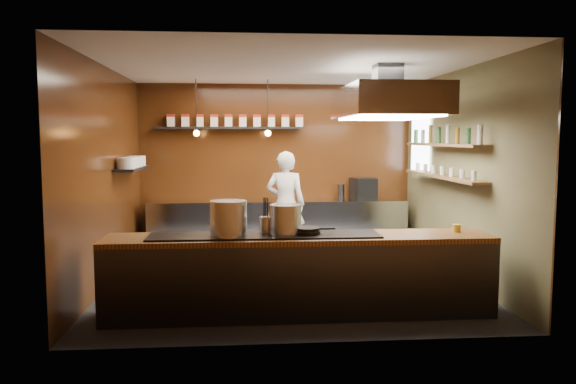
{
  "coord_description": "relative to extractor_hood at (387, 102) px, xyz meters",
  "views": [
    {
      "loc": [
        -0.66,
        -7.85,
        2.03
      ],
      "look_at": [
        0.03,
        0.4,
        1.22
      ],
      "focal_mm": 35.0,
      "sensor_mm": 36.0,
      "label": 1
    }
  ],
  "objects": [
    {
      "name": "floor",
      "position": [
        -1.3,
        0.4,
        -2.51
      ],
      "size": [
        5.0,
        5.0,
        0.0
      ],
      "primitive_type": "plane",
      "color": "black",
      "rests_on": "ground"
    },
    {
      "name": "back_wall",
      "position": [
        -1.3,
        2.9,
        -1.01
      ],
      "size": [
        5.0,
        0.0,
        5.0
      ],
      "primitive_type": "plane",
      "rotation": [
        1.57,
        0.0,
        0.0
      ],
      "color": "#351C09",
      "rests_on": "ground"
    },
    {
      "name": "left_wall",
      "position": [
        -3.8,
        0.4,
        -1.01
      ],
      "size": [
        0.0,
        5.0,
        5.0
      ],
      "primitive_type": "plane",
      "rotation": [
        1.57,
        0.0,
        1.57
      ],
      "color": "#351C09",
      "rests_on": "ground"
    },
    {
      "name": "right_wall",
      "position": [
        1.2,
        0.4,
        -1.01
      ],
      "size": [
        0.0,
        5.0,
        5.0
      ],
      "primitive_type": "plane",
      "rotation": [
        1.57,
        0.0,
        -1.57
      ],
      "color": "brown",
      "rests_on": "ground"
    },
    {
      "name": "ceiling",
      "position": [
        -1.3,
        0.4,
        0.49
      ],
      "size": [
        5.0,
        5.0,
        0.0
      ],
      "primitive_type": "plane",
      "rotation": [
        3.14,
        0.0,
        0.0
      ],
      "color": "silver",
      "rests_on": "back_wall"
    },
    {
      "name": "window_pane",
      "position": [
        1.15,
        2.1,
        -0.61
      ],
      "size": [
        0.0,
        1.0,
        1.0
      ],
      "primitive_type": "plane",
      "rotation": [
        1.57,
        0.0,
        -1.57
      ],
      "color": "white",
      "rests_on": "right_wall"
    },
    {
      "name": "prep_counter",
      "position": [
        -1.3,
        2.57,
        -2.06
      ],
      "size": [
        4.6,
        0.65,
        0.9
      ],
      "primitive_type": "cube",
      "color": "silver",
      "rests_on": "floor"
    },
    {
      "name": "pass_counter",
      "position": [
        -1.3,
        -1.2,
        -2.04
      ],
      "size": [
        4.4,
        0.72,
        0.94
      ],
      "color": "#38383D",
      "rests_on": "floor"
    },
    {
      "name": "tin_shelf",
      "position": [
        -2.2,
        2.76,
        -0.31
      ],
      "size": [
        2.6,
        0.26,
        0.04
      ],
      "primitive_type": "cube",
      "color": "black",
      "rests_on": "back_wall"
    },
    {
      "name": "plate_shelf",
      "position": [
        -3.64,
        1.4,
        -0.96
      ],
      "size": [
        0.3,
        1.4,
        0.04
      ],
      "primitive_type": "cube",
      "color": "black",
      "rests_on": "left_wall"
    },
    {
      "name": "bottle_shelf_upper",
      "position": [
        1.04,
        0.7,
        -0.59
      ],
      "size": [
        0.26,
        2.8,
        0.04
      ],
      "primitive_type": "cube",
      "color": "brown",
      "rests_on": "right_wall"
    },
    {
      "name": "bottle_shelf_lower",
      "position": [
        1.04,
        0.7,
        -1.06
      ],
      "size": [
        0.26,
        2.8,
        0.04
      ],
      "primitive_type": "cube",
      "color": "brown",
      "rests_on": "right_wall"
    },
    {
      "name": "extractor_hood",
      "position": [
        0.0,
        0.0,
        0.0
      ],
      "size": [
        1.2,
        2.0,
        0.72
      ],
      "color": "#38383D",
      "rests_on": "ceiling"
    },
    {
      "name": "pendant_left",
      "position": [
        -2.7,
        2.1,
        -0.35
      ],
      "size": [
        0.1,
        0.1,
        0.95
      ],
      "color": "black",
      "rests_on": "ceiling"
    },
    {
      "name": "pendant_right",
      "position": [
        -1.5,
        2.1,
        -0.35
      ],
      "size": [
        0.1,
        0.1,
        0.95
      ],
      "color": "black",
      "rests_on": "ceiling"
    },
    {
      "name": "storage_tins",
      "position": [
        -2.05,
        2.76,
        -0.17
      ],
      "size": [
        2.43,
        0.13,
        0.22
      ],
      "color": "beige",
      "rests_on": "tin_shelf"
    },
    {
      "name": "plate_stacks",
      "position": [
        -3.64,
        1.4,
        -0.86
      ],
      "size": [
        0.26,
        1.16,
        0.16
      ],
      "color": "silver",
      "rests_on": "plate_shelf"
    },
    {
      "name": "bottles",
      "position": [
        1.04,
        0.7,
        -0.45
      ],
      "size": [
        0.06,
        2.66,
        0.24
      ],
      "color": "silver",
      "rests_on": "bottle_shelf_upper"
    },
    {
      "name": "wine_glasses",
      "position": [
        1.04,
        0.7,
        -0.97
      ],
      "size": [
        0.07,
        2.37,
        0.13
      ],
      "color": "silver",
      "rests_on": "bottle_shelf_lower"
    },
    {
      "name": "stockpot_large",
      "position": [
        -2.1,
        -1.27,
        -1.37
      ],
      "size": [
        0.52,
        0.52,
        0.39
      ],
      "primitive_type": "cylinder",
      "rotation": [
        0.0,
        0.0,
        0.35
      ],
      "color": "silver",
      "rests_on": "pass_counter"
    },
    {
      "name": "stockpot_small",
      "position": [
        -1.47,
        -1.21,
        -1.4
      ],
      "size": [
        0.41,
        0.41,
        0.34
      ],
      "primitive_type": "cylinder",
      "rotation": [
        0.0,
        0.0,
        -0.17
      ],
      "color": "#B4B7BB",
      "rests_on": "pass_counter"
    },
    {
      "name": "utensil_crock",
      "position": [
        -1.68,
        -1.15,
        -1.47
      ],
      "size": [
        0.18,
        0.18,
        0.19
      ],
      "primitive_type": "cylinder",
      "rotation": [
        0.0,
        0.0,
        0.24
      ],
      "color": "#B5B7BC",
      "rests_on": "pass_counter"
    },
    {
      "name": "frying_pan",
      "position": [
        -1.21,
        -1.22,
        -1.53
      ],
      "size": [
        0.47,
        0.3,
        0.07
      ],
      "color": "black",
      "rests_on": "pass_counter"
    },
    {
      "name": "butter_jar",
      "position": [
        0.57,
        -1.11,
        -1.54
      ],
      "size": [
        0.12,
        0.12,
        0.09
      ],
      "primitive_type": "cylinder",
      "rotation": [
        0.0,
        0.0,
        0.29
      ],
      "color": "gold",
      "rests_on": "pass_counter"
    },
    {
      "name": "espresso_machine",
      "position": [
        0.25,
        2.54,
        -1.41
      ],
      "size": [
        0.48,
        0.47,
        0.4
      ],
      "primitive_type": "cube",
      "rotation": [
        0.0,
        0.0,
        0.25
      ],
      "color": "black",
      "rests_on": "prep_counter"
    },
    {
      "name": "chef",
      "position": [
        -1.21,
        1.95,
        -1.61
      ],
      "size": [
        0.74,
        0.57,
        1.8
      ],
      "primitive_type": "imported",
      "rotation": [
        0.0,
        0.0,
        2.91
      ],
      "color": "white",
      "rests_on": "floor"
    }
  ]
}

